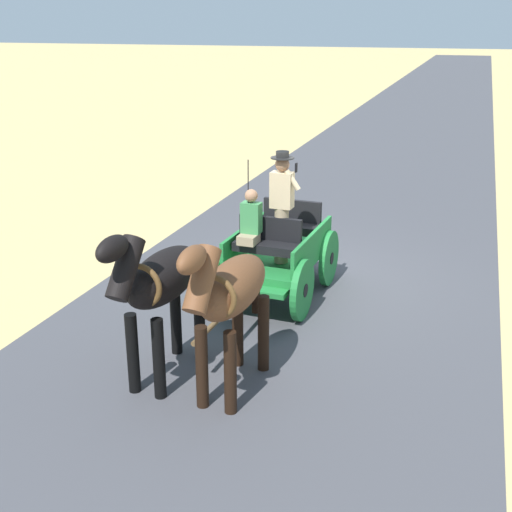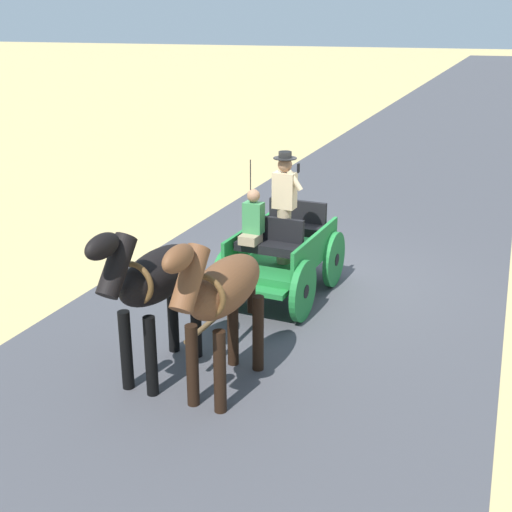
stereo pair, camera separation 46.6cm
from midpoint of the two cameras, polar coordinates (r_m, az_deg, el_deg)
The scene contains 5 objects.
ground_plane at distance 11.84m, azimuth 2.85°, elevation -2.03°, with size 200.00×200.00×0.00m, color tan.
road_surface at distance 11.84m, azimuth 2.85°, elevation -2.01°, with size 6.67×160.00×0.01m, color #424247.
horse_drawn_carriage at distance 10.82m, azimuth 0.63°, elevation 0.47°, with size 1.52×4.51×2.50m.
horse_near_side at distance 7.86m, azimuth -3.97°, elevation -3.24°, with size 0.64×2.13×2.21m.
horse_off_side at distance 8.27m, azimuth -9.83°, elevation -2.29°, with size 0.66×2.13×2.21m.
Camera 1 is at (-2.69, 10.68, 4.39)m, focal length 46.54 mm.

